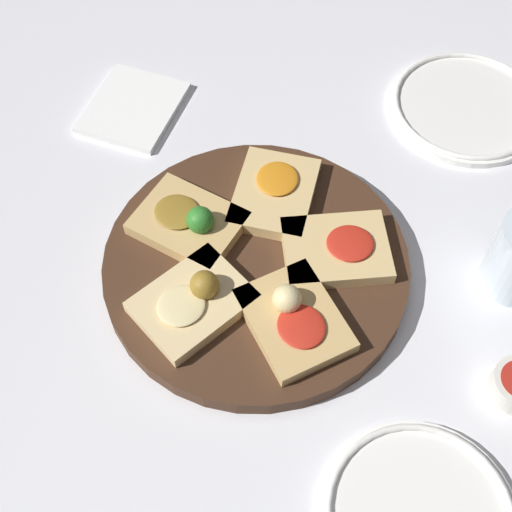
% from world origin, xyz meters
% --- Properties ---
extents(ground_plane, '(3.00, 3.00, 0.00)m').
position_xyz_m(ground_plane, '(0.00, 0.00, 0.00)').
color(ground_plane, white).
extents(serving_board, '(0.39, 0.39, 0.03)m').
position_xyz_m(serving_board, '(0.00, 0.00, 0.01)').
color(serving_board, '#422819').
rests_on(serving_board, ground_plane).
extents(focaccia_slice_0, '(0.16, 0.16, 0.05)m').
position_xyz_m(focaccia_slice_0, '(0.08, 0.05, 0.04)').
color(focaccia_slice_0, tan).
rests_on(focaccia_slice_0, serving_board).
extents(focaccia_slice_1, '(0.13, 0.15, 0.03)m').
position_xyz_m(focaccia_slice_1, '(-0.02, 0.10, 0.04)').
color(focaccia_slice_1, '#DBB775').
rests_on(focaccia_slice_1, serving_board).
extents(focaccia_slice_2, '(0.14, 0.12, 0.03)m').
position_xyz_m(focaccia_slice_2, '(-0.10, 0.01, 0.04)').
color(focaccia_slice_2, '#DBB775').
rests_on(focaccia_slice_2, serving_board).
extents(focaccia_slice_3, '(0.14, 0.16, 0.05)m').
position_xyz_m(focaccia_slice_3, '(-0.04, -0.09, 0.04)').
color(focaccia_slice_3, tan).
rests_on(focaccia_slice_3, serving_board).
extents(focaccia_slice_4, '(0.16, 0.16, 0.05)m').
position_xyz_m(focaccia_slice_4, '(0.07, -0.07, 0.04)').
color(focaccia_slice_4, '#E5C689').
rests_on(focaccia_slice_4, serving_board).
extents(plate_left, '(0.23, 0.23, 0.02)m').
position_xyz_m(plate_left, '(-0.32, 0.28, 0.01)').
color(plate_left, white).
rests_on(plate_left, ground_plane).
extents(napkin_stack, '(0.17, 0.16, 0.01)m').
position_xyz_m(napkin_stack, '(-0.26, -0.22, 0.01)').
color(napkin_stack, white).
rests_on(napkin_stack, ground_plane).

